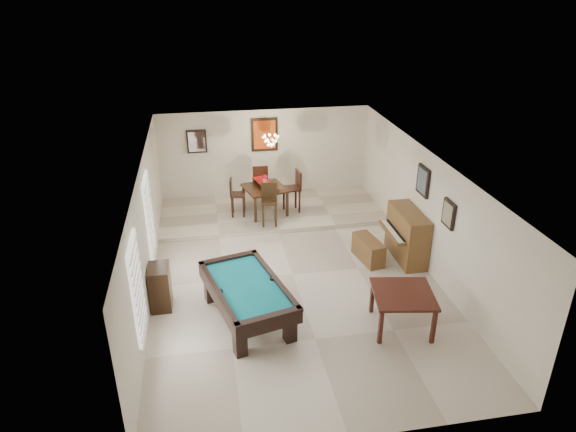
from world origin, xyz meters
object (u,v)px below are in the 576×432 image
object	(u,v)px
square_table	(402,310)
apothecary_chest	(160,287)
upright_piano	(401,236)
dining_table	(265,198)
chandelier	(271,137)
pool_table	(248,302)
piano_bench	(368,250)
dining_chair_east	(292,191)
dining_chair_west	(238,197)
dining_chair_north	(260,183)
dining_chair_south	(269,205)
flower_vase	(265,179)

from	to	relation	value
square_table	apothecary_chest	bearing A→B (deg)	161.97
upright_piano	dining_table	distance (m)	3.94
dining_table	chandelier	size ratio (longest dim) A/B	1.73
pool_table	square_table	size ratio (longest dim) A/B	2.09
square_table	piano_bench	xyz separation A→B (m)	(0.17, 2.49, -0.11)
dining_chair_east	piano_bench	bearing A→B (deg)	18.60
dining_table	dining_chair_west	xyz separation A→B (m)	(-0.73, -0.03, 0.08)
pool_table	dining_chair_east	distance (m)	4.80
square_table	dining_chair_north	world-z (taller)	dining_chair_north
upright_piano	dining_chair_south	bearing A→B (deg)	143.40
pool_table	upright_piano	distance (m)	4.11
square_table	dining_table	distance (m)	5.56
pool_table	dining_chair_west	size ratio (longest dim) A/B	2.22
dining_chair_west	chandelier	distance (m)	1.83
dining_table	dining_chair_east	world-z (taller)	dining_chair_east
apothecary_chest	dining_chair_south	world-z (taller)	dining_chair_south
square_table	dining_chair_south	size ratio (longest dim) A/B	1.00
dining_table	dining_chair_east	bearing A→B (deg)	-2.12
dining_table	dining_chair_west	bearing A→B (deg)	-177.84
pool_table	apothecary_chest	xyz separation A→B (m)	(-1.65, 0.72, 0.07)
dining_chair_west	dining_chair_east	world-z (taller)	dining_chair_east
dining_table	dining_chair_west	world-z (taller)	dining_chair_west
dining_chair_south	square_table	bearing A→B (deg)	-60.93
square_table	apothecary_chest	xyz separation A→B (m)	(-4.44, 1.44, 0.07)
dining_chair_south	dining_chair_east	distance (m)	1.01
dining_chair_west	square_table	bearing A→B (deg)	-146.33
piano_bench	apothecary_chest	bearing A→B (deg)	-167.18
pool_table	dining_chair_east	xyz separation A→B (m)	(1.66, 4.49, 0.32)
dining_chair_west	pool_table	bearing A→B (deg)	-175.33
dining_table	dining_chair_north	size ratio (longest dim) A/B	0.91
upright_piano	dining_chair_west	xyz separation A→B (m)	(-3.51, 2.77, 0.04)
pool_table	chandelier	xyz separation A→B (m)	(1.13, 4.64, 1.82)
dining_table	dining_chair_north	distance (m)	0.75
pool_table	dining_chair_east	size ratio (longest dim) A/B	1.97
dining_chair_north	dining_chair_west	xyz separation A→B (m)	(-0.70, -0.76, -0.06)
flower_vase	pool_table	bearing A→B (deg)	-101.79
pool_table	piano_bench	distance (m)	3.45
square_table	flower_vase	size ratio (longest dim) A/B	4.68
apothecary_chest	chandelier	size ratio (longest dim) A/B	1.49
dining_chair_south	dining_chair_west	bearing A→B (deg)	143.16
dining_table	chandelier	distance (m)	1.67
dining_chair_south	dining_chair_north	distance (m)	1.48
upright_piano	chandelier	world-z (taller)	chandelier
square_table	dining_chair_east	world-z (taller)	dining_chair_east
piano_bench	flower_vase	distance (m)	3.51
pool_table	dining_chair_north	xyz separation A→B (m)	(0.91, 5.26, 0.31)
flower_vase	chandelier	size ratio (longest dim) A/B	0.39
flower_vase	square_table	bearing A→B (deg)	-70.59
apothecary_chest	chandelier	xyz separation A→B (m)	(2.78, 3.92, 1.75)
apothecary_chest	dining_table	world-z (taller)	dining_table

